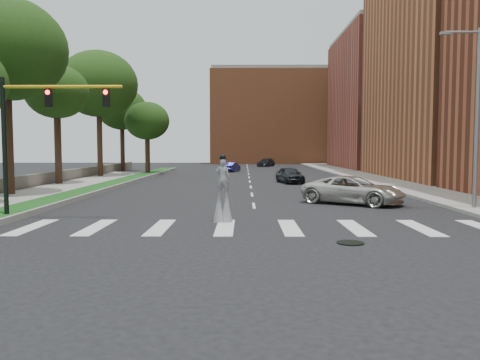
% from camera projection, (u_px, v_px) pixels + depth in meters
% --- Properties ---
extents(ground_plane, '(160.00, 160.00, 0.00)m').
position_uv_depth(ground_plane, '(258.00, 232.00, 17.52)').
color(ground_plane, black).
rests_on(ground_plane, ground).
extents(grass_median, '(2.00, 60.00, 0.25)m').
position_uv_depth(grass_median, '(108.00, 185.00, 37.56)').
color(grass_median, '#134515').
rests_on(grass_median, ground).
extents(median_curb, '(0.20, 60.00, 0.28)m').
position_uv_depth(median_curb, '(121.00, 185.00, 37.55)').
color(median_curb, gray).
rests_on(median_curb, ground).
extents(sidewalk_left, '(4.00, 60.00, 0.18)m').
position_uv_depth(sidewalk_left, '(8.00, 200.00, 27.62)').
color(sidewalk_left, gray).
rests_on(sidewalk_left, ground).
extents(sidewalk_right, '(5.00, 90.00, 0.18)m').
position_uv_depth(sidewalk_right, '(388.00, 182.00, 42.34)').
color(sidewalk_right, gray).
rests_on(sidewalk_right, ground).
extents(stone_wall, '(0.50, 56.00, 1.10)m').
position_uv_depth(stone_wall, '(50.00, 178.00, 39.58)').
color(stone_wall, '#5A554D').
rests_on(stone_wall, ground).
extents(manhole, '(0.90, 0.90, 0.04)m').
position_uv_depth(manhole, '(350.00, 243.00, 15.50)').
color(manhole, black).
rests_on(manhole, ground).
extents(building_mid, '(16.00, 22.00, 24.00)m').
position_uv_depth(building_mid, '(471.00, 58.00, 46.42)').
color(building_mid, '#A85B35').
rests_on(building_mid, ground).
extents(building_far, '(16.00, 22.00, 20.00)m').
position_uv_depth(building_far, '(393.00, 102.00, 70.50)').
color(building_far, '#A0483B').
rests_on(building_far, ground).
extents(building_backdrop, '(26.00, 14.00, 18.00)m').
position_uv_depth(building_backdrop, '(276.00, 119.00, 94.65)').
color(building_backdrop, '#A85B35').
rests_on(building_backdrop, ground).
extents(streetlight, '(2.05, 0.20, 9.00)m').
position_uv_depth(streetlight, '(475.00, 113.00, 23.07)').
color(streetlight, slate).
rests_on(streetlight, ground).
extents(traffic_signal, '(5.30, 0.23, 6.20)m').
position_uv_depth(traffic_signal, '(32.00, 125.00, 20.31)').
color(traffic_signal, black).
rests_on(traffic_signal, ground).
extents(stilt_performer, '(0.84, 0.56, 2.89)m').
position_uv_depth(stilt_performer, '(223.00, 196.00, 19.78)').
color(stilt_performer, black).
rests_on(stilt_performer, ground).
extents(suv_crossing, '(6.14, 5.28, 1.57)m').
position_uv_depth(suv_crossing, '(353.00, 190.00, 26.26)').
color(suv_crossing, beige).
rests_on(suv_crossing, ground).
extents(car_near, '(2.58, 4.55, 1.46)m').
position_uv_depth(car_near, '(290.00, 175.00, 41.60)').
color(car_near, black).
rests_on(car_near, ground).
extents(car_mid, '(2.30, 3.98, 1.24)m').
position_uv_depth(car_mid, '(232.00, 167.00, 61.05)').
color(car_mid, '#181752').
rests_on(car_mid, ground).
extents(car_far, '(3.61, 4.98, 1.34)m').
position_uv_depth(car_far, '(266.00, 163.00, 77.60)').
color(car_far, black).
rests_on(car_far, ground).
extents(tree_2, '(7.63, 7.63, 12.64)m').
position_uv_depth(tree_2, '(5.00, 49.00, 29.54)').
color(tree_2, black).
rests_on(tree_2, ground).
extents(tree_3, '(5.19, 5.19, 9.98)m').
position_uv_depth(tree_3, '(57.00, 92.00, 38.41)').
color(tree_3, black).
rests_on(tree_3, ground).
extents(tree_4, '(8.10, 8.10, 13.23)m').
position_uv_depth(tree_4, '(99.00, 84.00, 48.73)').
color(tree_4, black).
rests_on(tree_4, ground).
extents(tree_5, '(6.30, 6.30, 10.78)m').
position_uv_depth(tree_5, '(122.00, 109.00, 59.90)').
color(tree_5, black).
rests_on(tree_5, ground).
extents(tree_6, '(5.17, 5.17, 8.46)m').
position_uv_depth(tree_6, '(147.00, 121.00, 54.20)').
color(tree_6, black).
rests_on(tree_6, ground).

